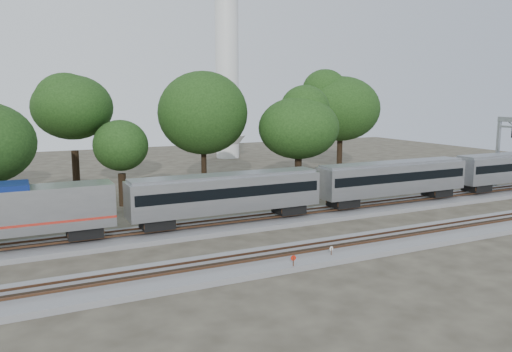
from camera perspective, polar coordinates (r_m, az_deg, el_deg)
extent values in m
plane|color=#383328|center=(38.12, -3.74, -8.51)|extent=(160.00, 160.00, 0.00)
cube|color=slate|center=(43.46, -6.76, -6.07)|extent=(160.00, 5.00, 0.40)
cube|color=brown|center=(42.69, -6.45, -5.71)|extent=(160.00, 0.08, 0.15)
cube|color=brown|center=(44.00, -7.08, -5.27)|extent=(160.00, 0.08, 0.15)
cube|color=slate|center=(34.58, -1.19, -10.02)|extent=(160.00, 5.00, 0.40)
cube|color=brown|center=(33.81, -0.68, -9.65)|extent=(160.00, 0.08, 0.15)
cube|color=brown|center=(35.05, -1.69, -8.97)|extent=(160.00, 0.08, 0.15)
cube|color=#B8BAC0|center=(40.55, -23.43, -3.41)|extent=(10.56, 2.99, 3.29)
cube|color=#AD261A|center=(40.71, -25.03, -4.69)|extent=(12.95, 3.03, 0.18)
cube|color=black|center=(41.24, -19.01, -5.94)|extent=(2.59, 2.19, 0.90)
cube|color=#B8BAC0|center=(43.77, -3.37, -1.99)|extent=(17.33, 2.99, 2.99)
cube|color=black|center=(43.71, -3.37, -1.60)|extent=(16.73, 3.04, 0.90)
cube|color=gray|center=(43.50, -3.39, 0.01)|extent=(16.93, 2.39, 0.35)
cube|color=black|center=(42.25, -11.25, -5.25)|extent=(2.59, 2.19, 0.90)
cube|color=black|center=(46.88, 3.76, -3.67)|extent=(2.59, 2.19, 0.90)
cube|color=#B8BAC0|center=(53.69, 15.41, -0.24)|extent=(17.33, 2.99, 2.99)
cube|color=black|center=(53.65, 15.42, 0.08)|extent=(16.73, 3.04, 0.90)
cube|color=gray|center=(53.48, 15.48, 1.40)|extent=(16.93, 2.39, 0.35)
cube|color=black|center=(50.17, 9.91, -2.94)|extent=(2.59, 2.19, 0.90)
cube|color=black|center=(58.31, 19.97, -1.68)|extent=(2.59, 2.19, 0.90)
cube|color=black|center=(62.86, 23.90, -1.16)|extent=(2.59, 2.19, 0.90)
cylinder|color=#512D19|center=(33.59, 4.29, -10.06)|extent=(0.07, 0.07, 1.02)
cylinder|color=red|center=(33.44, 4.30, -9.33)|extent=(0.37, 0.09, 0.36)
cylinder|color=#512D19|center=(36.15, 8.59, -8.82)|extent=(0.06, 0.06, 0.92)
cylinder|color=silver|center=(36.03, 8.61, -8.20)|extent=(0.33, 0.08, 0.33)
cube|color=#512D19|center=(37.40, 10.75, -8.77)|extent=(0.54, 0.37, 0.30)
cylinder|color=silver|center=(94.34, -3.32, 11.17)|extent=(4.27, 4.27, 29.92)
cone|color=silver|center=(94.74, -3.25, 3.39)|extent=(6.84, 6.84, 4.27)
cube|color=gray|center=(70.41, 25.88, 2.46)|extent=(0.35, 0.35, 9.00)
cylinder|color=black|center=(59.45, -19.85, 0.09)|extent=(0.70, 0.70, 5.56)
ellipsoid|color=black|center=(58.82, -20.25, 7.37)|extent=(10.48, 10.48, 8.91)
cylinder|color=black|center=(54.72, -15.01, -1.52)|extent=(0.70, 0.70, 3.47)
ellipsoid|color=black|center=(54.07, -15.22, 3.40)|extent=(6.55, 6.55, 5.57)
cylinder|color=black|center=(59.54, -5.96, 0.41)|extent=(0.70, 0.70, 5.17)
ellipsoid|color=black|center=(58.90, -6.07, 7.18)|extent=(9.76, 9.76, 8.29)
cylinder|color=black|center=(58.88, 4.83, -0.12)|extent=(0.70, 0.70, 4.25)
ellipsoid|color=black|center=(58.24, 4.91, 5.49)|extent=(8.02, 8.02, 6.81)
cylinder|color=black|center=(76.23, 9.52, 2.26)|extent=(0.70, 0.70, 5.23)
ellipsoid|color=black|center=(75.73, 9.66, 7.60)|extent=(9.86, 9.86, 8.38)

